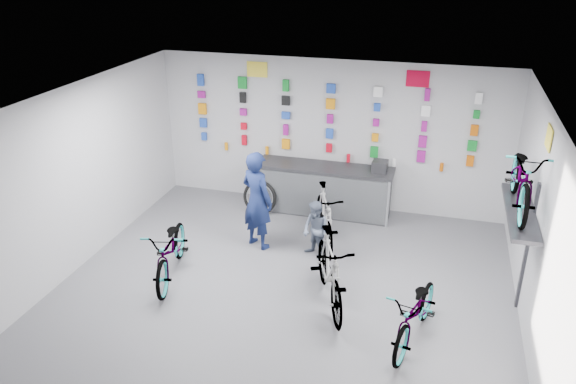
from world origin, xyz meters
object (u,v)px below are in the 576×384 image
(counter, at_px, (324,190))
(clerk, at_px, (257,200))
(bike_center, at_px, (330,271))
(customer, at_px, (316,230))
(bike_left, at_px, (171,250))
(bike_service, at_px, (325,217))
(bike_right, at_px, (416,313))

(counter, distance_m, clerk, 1.88)
(bike_center, distance_m, customer, 1.36)
(bike_left, distance_m, bike_service, 2.75)
(bike_left, relative_size, bike_right, 1.09)
(counter, relative_size, customer, 2.60)
(bike_service, bearing_deg, bike_center, -95.96)
(bike_service, xyz_separation_m, clerk, (-1.13, -0.39, 0.35))
(bike_right, relative_size, clerk, 0.95)
(bike_service, height_order, customer, bike_service)
(bike_service, relative_size, customer, 1.72)
(counter, height_order, bike_service, bike_service)
(bike_center, bearing_deg, bike_left, 156.87)
(bike_left, xyz_separation_m, customer, (2.09, 1.21, 0.03))
(counter, xyz_separation_m, clerk, (-0.84, -1.64, 0.41))
(bike_center, xyz_separation_m, customer, (-0.51, 1.27, -0.05))
(counter, bearing_deg, bike_center, -76.08)
(bike_left, bearing_deg, bike_center, -15.22)
(counter, xyz_separation_m, bike_center, (0.75, -3.03, 0.08))
(bike_right, bearing_deg, counter, 132.95)
(bike_right, xyz_separation_m, clerk, (-2.90, 1.94, 0.45))
(bike_left, bearing_deg, counter, 44.11)
(clerk, bearing_deg, bike_right, 172.50)
(bike_right, distance_m, customer, 2.56)
(customer, bearing_deg, bike_right, -9.45)
(bike_service, distance_m, customer, 0.52)
(clerk, relative_size, customer, 1.72)
(bike_service, height_order, clerk, clerk)
(bike_right, distance_m, bike_service, 2.92)
(bike_service, xyz_separation_m, customer, (-0.04, -0.52, -0.02))
(clerk, height_order, customer, clerk)
(bike_center, bearing_deg, bike_right, -44.56)
(bike_service, relative_size, clerk, 1.00)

